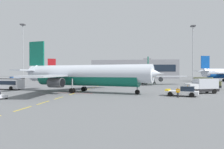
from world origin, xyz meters
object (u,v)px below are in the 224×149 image
ground_power_truck (15,81)px  apron_light_mast_near (23,46)px  airliner_foreground (84,75)px  apron_light_mast_far (193,47)px  airliner_far_center (75,73)px  airliner_far_right (149,76)px  pushback_tug (183,91)px  fuel_service_truck (202,86)px  catering_truck (206,83)px  apron_shuttle_bus (3,83)px  ground_crew_worker (178,92)px

ground_power_truck → apron_light_mast_near: (-10.63, 22.94, 13.97)m
airliner_foreground → apron_light_mast_far: 55.24m
airliner_far_center → airliner_foreground: bearing=-70.8°
airliner_far_right → apron_light_mast_far: (17.44, 4.22, 11.40)m
pushback_tug → fuel_service_truck: bearing=50.8°
apron_light_mast_far → airliner_foreground: bearing=-127.4°
catering_truck → ground_power_truck: (-57.25, 1.44, 0.00)m
airliner_far_center → ground_power_truck: size_ratio=4.77×
pushback_tug → catering_truck: bearing=64.2°
airliner_far_right → apron_light_mast_far: size_ratio=1.21×
ground_power_truck → apron_light_mast_far: 67.07m
pushback_tug → fuel_service_truck: 8.13m
ground_power_truck → airliner_far_right: bearing=28.4°
apron_shuttle_bus → fuel_service_truck: fuel_service_truck is taller
apron_light_mast_far → catering_truck: bearing=-95.3°
fuel_service_truck → ground_power_truck: same height
apron_shuttle_bus → catering_truck: catering_truck is taller
apron_shuttle_bus → apron_light_mast_far: bearing=33.8°
airliner_far_right → ground_crew_worker: size_ratio=15.87×
airliner_far_right → fuel_service_truck: size_ratio=3.81×
airliner_far_center → apron_shuttle_bus: size_ratio=2.61×
pushback_tug → catering_truck: catering_truck is taller
pushback_tug → ground_crew_worker: 2.62m
airliner_far_right → apron_shuttle_bus: 51.68m
fuel_service_truck → apron_light_mast_near: bearing=149.3°
ground_crew_worker → catering_truck: bearing=63.8°
ground_power_truck → apron_light_mast_near: apron_light_mast_near is taller
airliner_far_center → apron_light_mast_near: 40.15m
catering_truck → ground_power_truck: size_ratio=1.10×
apron_light_mast_near → apron_shuttle_bus: bearing=-67.5°
apron_shuttle_bus → apron_light_mast_near: (-13.97, 33.67, 13.86)m
catering_truck → ground_crew_worker: size_ratio=4.17×
fuel_service_truck → apron_light_mast_far: bearing=80.5°
catering_truck → apron_light_mast_far: size_ratio=0.32×
apron_shuttle_bus → airliner_foreground: bearing=-12.2°
ground_crew_worker → apron_light_mast_far: 54.02m
airliner_foreground → ground_crew_worker: (19.49, -7.47, -2.93)m
catering_truck → fuel_service_truck: size_ratio=1.00×
apron_light_mast_far → ground_power_truck: bearing=-155.6°
fuel_service_truck → airliner_far_right: bearing=105.4°
catering_truck → airliner_far_right: bearing=121.2°
apron_shuttle_bus → ground_crew_worker: apron_shuttle_bus is taller
airliner_far_right → apron_light_mast_near: 54.54m
airliner_foreground → apron_shuttle_bus: bearing=167.8°
fuel_service_truck → ground_power_truck: (-52.89, 14.78, 0.00)m
pushback_tug → apron_light_mast_near: apron_light_mast_near is taller
pushback_tug → catering_truck: 21.79m
ground_power_truck → ground_crew_worker: ground_power_truck is taller
apron_shuttle_bus → ground_power_truck: ground_power_truck is taller
pushback_tug → airliner_far_center: bearing=120.3°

